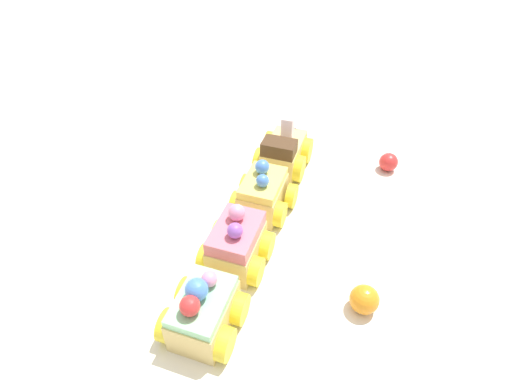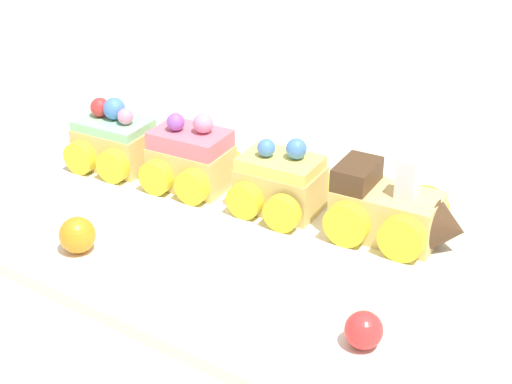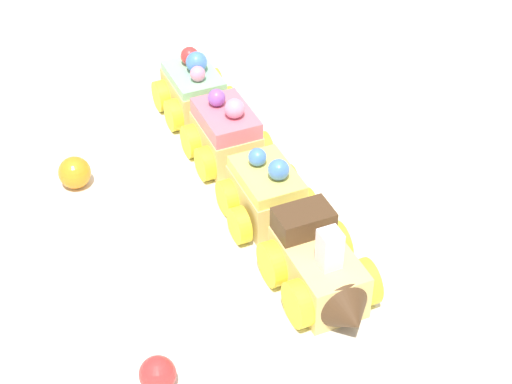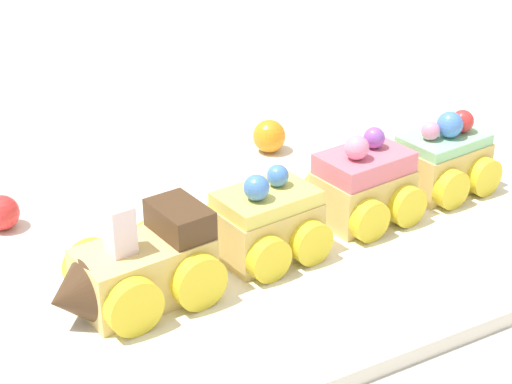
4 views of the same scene
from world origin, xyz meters
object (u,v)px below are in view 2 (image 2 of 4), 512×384
(cake_car_lemon, at_px, (280,184))
(gumball_red, at_px, (364,330))
(cake_train_locomotive, at_px, (394,212))
(cake_car_strawberry, at_px, (191,159))
(gumball_orange, at_px, (77,235))
(cake_car_mint, at_px, (114,142))

(cake_car_lemon, xyz_separation_m, gumball_red, (0.16, -0.13, -0.01))
(cake_train_locomotive, relative_size, cake_car_strawberry, 1.45)
(cake_car_lemon, relative_size, gumball_red, 2.91)
(cake_train_locomotive, distance_m, gumball_orange, 0.26)
(cake_car_strawberry, xyz_separation_m, gumball_orange, (-0.00, -0.15, -0.01))
(gumball_orange, bearing_deg, cake_car_mint, 122.77)
(cake_car_lemon, height_order, cake_car_mint, cake_car_mint)
(gumball_orange, relative_size, gumball_red, 1.11)
(cake_train_locomotive, bearing_deg, gumball_red, -76.63)
(gumball_orange, distance_m, gumball_red, 0.25)
(gumball_red, bearing_deg, gumball_orange, -174.39)
(cake_car_strawberry, xyz_separation_m, cake_car_mint, (-0.09, -0.01, -0.00))
(cake_car_strawberry, xyz_separation_m, gumball_red, (0.25, -0.12, -0.01))
(cake_car_mint, bearing_deg, cake_train_locomotive, -0.05)
(gumball_orange, bearing_deg, cake_train_locomotive, 40.19)
(cake_car_strawberry, relative_size, cake_car_mint, 1.00)
(cake_car_strawberry, bearing_deg, gumball_red, -32.31)
(cake_car_mint, bearing_deg, cake_car_strawberry, -0.15)
(cake_car_strawberry, bearing_deg, gumball_orange, -96.87)
(cake_car_mint, bearing_deg, gumball_orange, -63.76)
(cake_train_locomotive, height_order, gumball_orange, cake_train_locomotive)
(cake_car_strawberry, bearing_deg, cake_car_lemon, 0.04)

